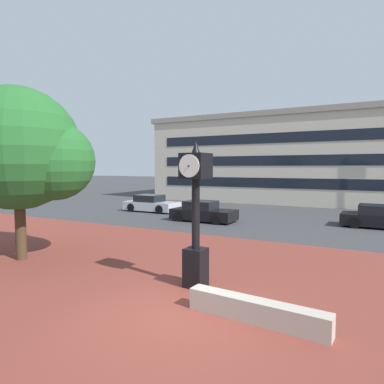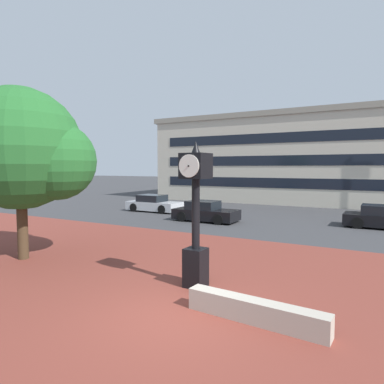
{
  "view_description": "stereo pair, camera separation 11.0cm",
  "coord_description": "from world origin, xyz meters",
  "px_view_note": "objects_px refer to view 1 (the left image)",
  "views": [
    {
      "loc": [
        3.87,
        -6.46,
        3.38
      ],
      "look_at": [
        -0.59,
        1.84,
        2.7
      ],
      "focal_mm": 31.71,
      "sensor_mm": 36.0,
      "label": 1
    },
    {
      "loc": [
        3.97,
        -6.41,
        3.38
      ],
      "look_at": [
        -0.59,
        1.84,
        2.7
      ],
      "focal_mm": 31.71,
      "sensor_mm": 36.0,
      "label": 2
    }
  ],
  "objects_px": {
    "car_street_far": "(151,204)",
    "civic_building": "(323,159)",
    "plaza_tree": "(26,151)",
    "street_clock": "(196,214)",
    "car_street_near": "(203,212)",
    "car_street_mid": "(380,218)"
  },
  "relations": [
    {
      "from": "car_street_far",
      "to": "civic_building",
      "type": "distance_m",
      "value": 19.67
    },
    {
      "from": "car_street_near",
      "to": "car_street_far",
      "type": "distance_m",
      "value": 6.1
    },
    {
      "from": "street_clock",
      "to": "car_street_mid",
      "type": "bearing_deg",
      "value": 72.27
    },
    {
      "from": "car_street_near",
      "to": "civic_building",
      "type": "xyz_separation_m",
      "value": [
        4.69,
        18.69,
        3.69
      ]
    },
    {
      "from": "street_clock",
      "to": "plaza_tree",
      "type": "xyz_separation_m",
      "value": [
        -6.76,
        -0.35,
        1.87
      ]
    },
    {
      "from": "plaza_tree",
      "to": "street_clock",
      "type": "bearing_deg",
      "value": 2.96
    },
    {
      "from": "street_clock",
      "to": "car_street_far",
      "type": "xyz_separation_m",
      "value": [
        -10.71,
        13.05,
        -1.52
      ]
    },
    {
      "from": "plaza_tree",
      "to": "car_street_far",
      "type": "distance_m",
      "value": 14.38
    },
    {
      "from": "street_clock",
      "to": "car_street_near",
      "type": "bearing_deg",
      "value": 117.41
    },
    {
      "from": "street_clock",
      "to": "plaza_tree",
      "type": "height_order",
      "value": "plaza_tree"
    },
    {
      "from": "street_clock",
      "to": "car_street_near",
      "type": "height_order",
      "value": "street_clock"
    },
    {
      "from": "car_street_far",
      "to": "civic_building",
      "type": "xyz_separation_m",
      "value": [
        10.32,
        16.33,
        3.69
      ]
    },
    {
      "from": "car_street_mid",
      "to": "civic_building",
      "type": "distance_m",
      "value": 17.34
    },
    {
      "from": "car_street_mid",
      "to": "civic_building",
      "type": "height_order",
      "value": "civic_building"
    },
    {
      "from": "civic_building",
      "to": "car_street_mid",
      "type": "bearing_deg",
      "value": -72.36
    },
    {
      "from": "car_street_mid",
      "to": "street_clock",
      "type": "bearing_deg",
      "value": -18.56
    },
    {
      "from": "plaza_tree",
      "to": "civic_building",
      "type": "bearing_deg",
      "value": 77.9
    },
    {
      "from": "civic_building",
      "to": "plaza_tree",
      "type": "bearing_deg",
      "value": -102.1
    },
    {
      "from": "car_street_far",
      "to": "plaza_tree",
      "type": "bearing_deg",
      "value": 16.86
    },
    {
      "from": "street_clock",
      "to": "civic_building",
      "type": "distance_m",
      "value": 29.47
    },
    {
      "from": "car_street_near",
      "to": "civic_building",
      "type": "height_order",
      "value": "civic_building"
    },
    {
      "from": "plaza_tree",
      "to": "car_street_far",
      "type": "xyz_separation_m",
      "value": [
        -3.95,
        13.4,
        -3.39
      ]
    }
  ]
}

